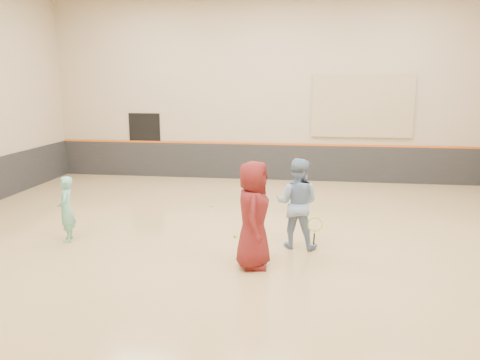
# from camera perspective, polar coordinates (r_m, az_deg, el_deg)

# --- Properties ---
(room) EXTENTS (15.04, 12.04, 6.22)m
(room) POSITION_cam_1_polar(r_m,az_deg,el_deg) (9.94, 1.82, -2.44)
(room) COLOR tan
(room) RESTS_ON ground
(wainscot_back) EXTENTS (14.90, 0.04, 1.20)m
(wainscot_back) POSITION_cam_1_polar(r_m,az_deg,el_deg) (15.81, 4.18, 2.17)
(wainscot_back) COLOR #232326
(wainscot_back) RESTS_ON floor
(accent_stripe) EXTENTS (14.90, 0.03, 0.06)m
(accent_stripe) POSITION_cam_1_polar(r_m,az_deg,el_deg) (15.70, 4.21, 4.39)
(accent_stripe) COLOR #D85914
(accent_stripe) RESTS_ON wall_back
(acoustic_panel) EXTENTS (3.20, 0.08, 2.00)m
(acoustic_panel) POSITION_cam_1_polar(r_m,az_deg,el_deg) (15.64, 14.69, 8.72)
(acoustic_panel) COLOR tan
(acoustic_panel) RESTS_ON wall_back
(doorway) EXTENTS (1.10, 0.05, 2.20)m
(doorway) POSITION_cam_1_polar(r_m,az_deg,el_deg) (16.65, -11.48, 4.20)
(doorway) COLOR black
(doorway) RESTS_ON floor
(girl) EXTENTS (0.48, 0.58, 1.38)m
(girl) POSITION_cam_1_polar(r_m,az_deg,el_deg) (10.34, -20.42, -3.35)
(girl) COLOR #6DBEAC
(girl) RESTS_ON floor
(instructor) EXTENTS (0.99, 0.83, 1.81)m
(instructor) POSITION_cam_1_polar(r_m,az_deg,el_deg) (9.37, 6.95, -2.83)
(instructor) COLOR #7B97BF
(instructor) RESTS_ON floor
(young_man) EXTENTS (0.67, 0.98, 1.94)m
(young_man) POSITION_cam_1_polar(r_m,az_deg,el_deg) (8.30, 1.63, -4.26)
(young_man) COLOR maroon
(young_man) RESTS_ON floor
(held_racket) EXTENTS (0.42, 0.42, 0.55)m
(held_racket) POSITION_cam_1_polar(r_m,az_deg,el_deg) (9.22, 9.14, -5.38)
(held_racket) COLOR #8EB828
(held_racket) RESTS_ON instructor
(spare_racket) EXTENTS (0.67, 0.67, 0.16)m
(spare_racket) POSITION_cam_1_polar(r_m,az_deg,el_deg) (13.18, 1.32, -2.09)
(spare_racket) COLOR #C3DF31
(spare_racket) RESTS_ON floor
(ball_under_racket) EXTENTS (0.07, 0.07, 0.07)m
(ball_under_racket) POSITION_cam_1_polar(r_m,az_deg,el_deg) (10.09, -0.62, -6.83)
(ball_under_racket) COLOR #B9D631
(ball_under_racket) RESTS_ON floor
(ball_in_hand) EXTENTS (0.07, 0.07, 0.07)m
(ball_in_hand) POSITION_cam_1_polar(r_m,az_deg,el_deg) (8.06, 2.02, -2.61)
(ball_in_hand) COLOR yellow
(ball_in_hand) RESTS_ON young_man
(ball_beside_spare) EXTENTS (0.07, 0.07, 0.07)m
(ball_beside_spare) POSITION_cam_1_polar(r_m,az_deg,el_deg) (12.47, -3.47, -3.16)
(ball_beside_spare) COLOR yellow
(ball_beside_spare) RESTS_ON floor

